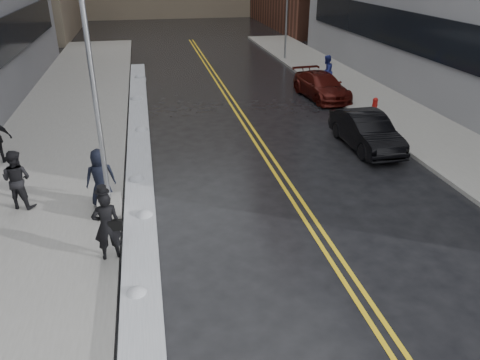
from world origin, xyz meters
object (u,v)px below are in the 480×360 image
lamppost (101,140)px  pedestrian_b (17,179)px  pedestrian_fedora (107,226)px  pedestrian_east (326,72)px  pedestrian_c (100,178)px  traffic_signal (287,13)px  car_black (366,131)px  fire_hydrant (375,104)px  car_maroon (322,86)px

lamppost → pedestrian_b: size_ratio=4.13×
pedestrian_fedora → pedestrian_east: pedestrian_east is taller
pedestrian_fedora → pedestrian_c: bearing=-92.8°
pedestrian_b → pedestrian_east: bearing=-120.2°
traffic_signal → car_black: traffic_signal is taller
fire_hydrant → car_maroon: 3.78m
pedestrian_b → car_black: 12.97m
fire_hydrant → car_black: size_ratio=0.17×
traffic_signal → pedestrian_east: bearing=-91.1°
pedestrian_east → lamppost: bearing=9.6°
pedestrian_fedora → pedestrian_c: pedestrian_fedora is taller
pedestrian_fedora → car_maroon: (10.70, 13.66, -0.40)m
pedestrian_east → car_black: 9.16m
pedestrian_c → pedestrian_fedora: bearing=87.1°
traffic_signal → pedestrian_east: 9.30m
fire_hydrant → car_black: bearing=-120.5°
lamppost → traffic_signal: 24.98m
pedestrian_b → pedestrian_c: size_ratio=1.02×
pedestrian_b → car_black: bearing=-147.0°
lamppost → car_black: 10.87m
car_maroon → pedestrian_fedora: bearing=-133.6°
fire_hydrant → car_black: car_black is taller
fire_hydrant → pedestrian_b: bearing=-155.3°
car_maroon → pedestrian_c: bearing=-141.4°
fire_hydrant → pedestrian_fedora: bearing=-140.1°
traffic_signal → pedestrian_fedora: (-11.70, -24.19, -2.32)m
fire_hydrant → traffic_signal: 14.30m
pedestrian_c → car_maroon: bearing=-145.5°
fire_hydrant → traffic_signal: bearing=92.0°
pedestrian_b → pedestrian_fedora: bearing=150.4°
pedestrian_east → pedestrian_c: bearing=7.2°
car_maroon → fire_hydrant: bearing=-72.1°
pedestrian_c → car_black: pedestrian_c is taller
lamppost → car_maroon: lamppost is taller
pedestrian_fedora → pedestrian_b: bearing=-59.2°
car_black → pedestrian_fedora: bearing=-148.6°
pedestrian_c → pedestrian_east: size_ratio=0.97×
traffic_signal → pedestrian_b: size_ratio=3.25×
fire_hydrant → lamppost: bearing=-147.0°
traffic_signal → car_black: (-1.86, -18.00, -2.68)m
lamppost → fire_hydrant: size_ratio=10.45×
car_black → traffic_signal: bearing=83.3°
pedestrian_b → pedestrian_east: size_ratio=0.98×
lamppost → car_black: lamppost is taller
fire_hydrant → pedestrian_c: pedestrian_c is taller
pedestrian_b → car_maroon: bearing=-122.3°
pedestrian_c → pedestrian_east: pedestrian_east is taller
car_black → car_maroon: car_black is taller
lamppost → pedestrian_b: (-2.70, 1.12, -1.46)m
lamppost → pedestrian_east: (11.63, 12.99, -1.44)m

